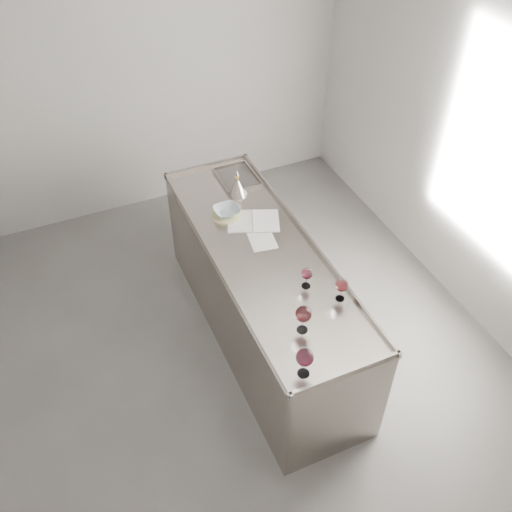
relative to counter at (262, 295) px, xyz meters
name	(u,v)px	position (x,y,z in m)	size (l,w,h in m)	color
room_shell	(209,247)	(-0.50, -0.30, 0.93)	(4.54, 5.04, 2.84)	#52504D
counter	(262,295)	(0.00, 0.00, 0.00)	(0.77, 2.42, 0.97)	gray
wine_glass_left	(305,358)	(-0.22, -1.08, 0.62)	(0.11, 0.11, 0.21)	white
wine_glass_middle	(303,315)	(-0.08, -0.78, 0.61)	(0.10, 0.10, 0.20)	white
wine_glass_right	(342,286)	(0.27, -0.64, 0.59)	(0.09, 0.09, 0.17)	white
wine_glass_small	(307,274)	(0.12, -0.45, 0.58)	(0.08, 0.08, 0.16)	white
notebook	(253,221)	(0.07, 0.33, 0.47)	(0.47, 0.40, 0.02)	white
loose_paper_top	(262,239)	(0.05, 0.12, 0.47)	(0.19, 0.27, 0.00)	silver
trivet	(227,214)	(-0.09, 0.49, 0.48)	(0.24, 0.24, 0.02)	#C9C182
ceramic_bowl	(227,211)	(-0.09, 0.49, 0.51)	(0.20, 0.20, 0.05)	#8DA0A4
wine_funnel	(237,187)	(0.09, 0.71, 0.54)	(0.16, 0.16, 0.23)	#AFA69C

